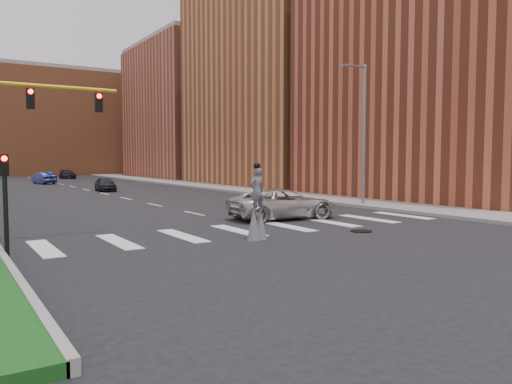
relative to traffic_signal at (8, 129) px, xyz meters
name	(u,v)px	position (x,y,z in m)	size (l,w,h in m)	color
ground_plane	(276,231)	(9.78, -3.00, -4.15)	(160.00, 160.00, 0.00)	black
sidewalk_right	(235,188)	(22.28, 22.00, -4.06)	(5.00, 90.00, 0.18)	gray
manhole	(361,231)	(12.78, -5.00, -4.13)	(0.90, 0.90, 0.04)	black
building_near	(449,56)	(31.78, 5.00, 6.85)	(16.00, 20.00, 22.00)	#994229
building_mid	(284,80)	(31.78, 27.00, 7.85)	(16.00, 22.00, 24.00)	#B66539
building_far	(194,113)	(31.78, 51.00, 5.85)	(16.00, 22.00, 20.00)	#B45C42
building_backdrop	(55,124)	(15.78, 75.00, 4.85)	(26.00, 14.00, 18.00)	#B66539
streetlight	(363,129)	(20.68, 3.00, 0.75)	(2.05, 0.20, 9.00)	slate
traffic_signal	(8,129)	(0.00, 0.00, 0.00)	(5.30, 0.23, 6.20)	black
secondary_signal	(5,197)	(-0.52, -3.50, -2.20)	(0.25, 0.21, 3.23)	black
stilt_performer	(257,209)	(7.95, -4.37, -2.99)	(0.84, 0.57, 2.95)	#372216
suv_crossing	(283,204)	(12.53, 0.33, -3.38)	(2.57, 5.58, 1.55)	#BBB9B1
car_near	(105,184)	(10.78, 26.10, -3.50)	(1.54, 3.83, 1.30)	black
car_mid	(44,178)	(8.23, 42.54, -3.45)	(1.48, 4.24, 1.40)	navy
car_far	(67,174)	(13.73, 56.23, -3.50)	(1.81, 4.46, 1.29)	black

